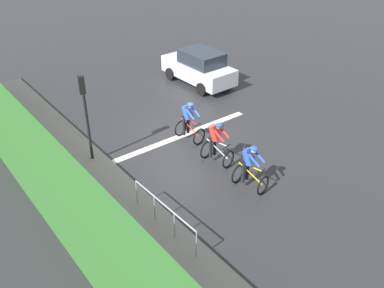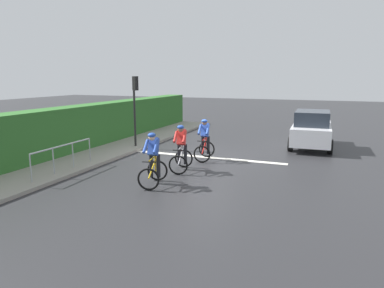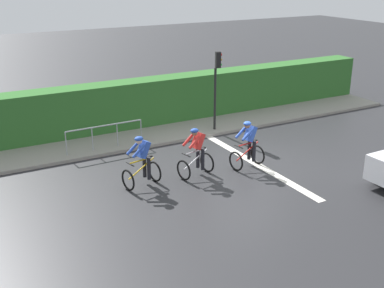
% 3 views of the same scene
% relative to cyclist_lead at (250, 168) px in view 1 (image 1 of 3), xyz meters
% --- Properties ---
extents(ground_plane, '(80.00, 80.00, 0.00)m').
position_rel_cyclist_lead_xyz_m(ground_plane, '(-0.10, -4.01, -0.80)').
color(ground_plane, '#28282B').
extents(sidewalk_kerb, '(2.80, 24.09, 0.12)m').
position_rel_cyclist_lead_xyz_m(sidewalk_kerb, '(4.37, -2.01, -0.74)').
color(sidewalk_kerb, gray).
rests_on(sidewalk_kerb, ground).
extents(stone_wall_low, '(0.44, 24.09, 0.63)m').
position_rel_cyclist_lead_xyz_m(stone_wall_low, '(5.27, -2.01, -0.48)').
color(stone_wall_low, gray).
rests_on(stone_wall_low, ground).
extents(hedge_wall, '(1.10, 24.09, 2.04)m').
position_rel_cyclist_lead_xyz_m(hedge_wall, '(5.57, -2.01, 0.22)').
color(hedge_wall, '#2D6628').
rests_on(hedge_wall, ground).
extents(road_marking_stop_line, '(7.00, 0.30, 0.01)m').
position_rel_cyclist_lead_xyz_m(road_marking_stop_line, '(-0.10, -4.19, -0.79)').
color(road_marking_stop_line, silver).
rests_on(road_marking_stop_line, ground).
extents(cyclist_lead, '(0.89, 1.20, 1.66)m').
position_rel_cyclist_lead_xyz_m(cyclist_lead, '(0.00, 0.00, 0.00)').
color(cyclist_lead, black).
rests_on(cyclist_lead, ground).
extents(cyclist_second, '(0.89, 1.20, 1.66)m').
position_rel_cyclist_lead_xyz_m(cyclist_second, '(-0.14, -1.86, 0.00)').
color(cyclist_second, black).
rests_on(cyclist_second, ground).
extents(cyclist_mid, '(0.84, 1.17, 1.66)m').
position_rel_cyclist_lead_xyz_m(cyclist_mid, '(-0.34, -3.77, 0.00)').
color(cyclist_mid, black).
rests_on(cyclist_mid, ground).
extents(car_white, '(1.96, 4.14, 1.76)m').
position_rel_cyclist_lead_xyz_m(car_white, '(-4.22, -7.99, 0.08)').
color(car_white, silver).
rests_on(car_white, ground).
extents(traffic_light_near_crossing, '(0.25, 0.31, 3.34)m').
position_rel_cyclist_lead_xyz_m(traffic_light_near_crossing, '(3.43, -4.78, 1.43)').
color(traffic_light_near_crossing, black).
rests_on(traffic_light_near_crossing, ground).
extents(pedestrian_railing_kerbside, '(0.12, 2.97, 1.03)m').
position_rel_cyclist_lead_xyz_m(pedestrian_railing_kerbside, '(3.47, 0.02, -0.03)').
color(pedestrian_railing_kerbside, '#999EA3').
rests_on(pedestrian_railing_kerbside, ground).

